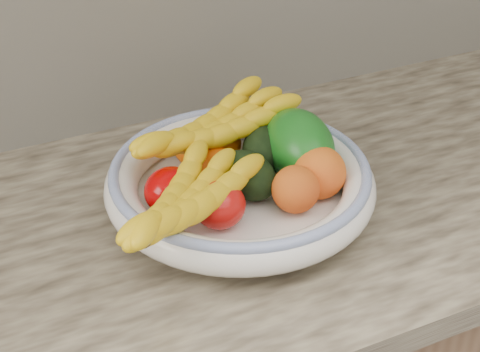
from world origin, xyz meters
name	(u,v)px	position (x,y,z in m)	size (l,w,h in m)	color
fruit_bowl	(240,183)	(0.00, 1.66, 0.95)	(0.39, 0.39, 0.08)	white
clementine_back_left	(192,148)	(-0.03, 1.77, 0.95)	(0.06, 0.06, 0.05)	#F86305
clementine_back_right	(227,144)	(0.02, 1.76, 0.95)	(0.05, 0.05, 0.04)	#EE6405
clementine_back_mid	(215,162)	(-0.01, 1.72, 0.95)	(0.05, 0.05, 0.05)	#F35A05
clementine_extra	(221,143)	(0.02, 1.77, 0.95)	(0.05, 0.05, 0.04)	#F26005
tomato_left	(171,191)	(-0.10, 1.66, 0.96)	(0.08, 0.08, 0.07)	#A90000
tomato_near_left	(219,205)	(-0.06, 1.60, 0.96)	(0.07, 0.07, 0.07)	red
avocado_center	(247,175)	(0.01, 1.65, 0.96)	(0.07, 0.10, 0.07)	black
avocado_right	(264,149)	(0.06, 1.71, 0.96)	(0.07, 0.10, 0.07)	black
green_mango	(299,146)	(0.10, 1.67, 0.98)	(0.09, 0.15, 0.10)	#105612
peach_front	(296,189)	(0.05, 1.59, 0.97)	(0.07, 0.07, 0.07)	orange
peach_right	(319,173)	(0.10, 1.61, 0.97)	(0.08, 0.08, 0.08)	orange
banana_bunch_back	(212,133)	(-0.01, 1.74, 0.99)	(0.30, 0.11, 0.09)	yellow
banana_bunch_front	(186,207)	(-0.11, 1.59, 0.98)	(0.29, 0.11, 0.08)	yellow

